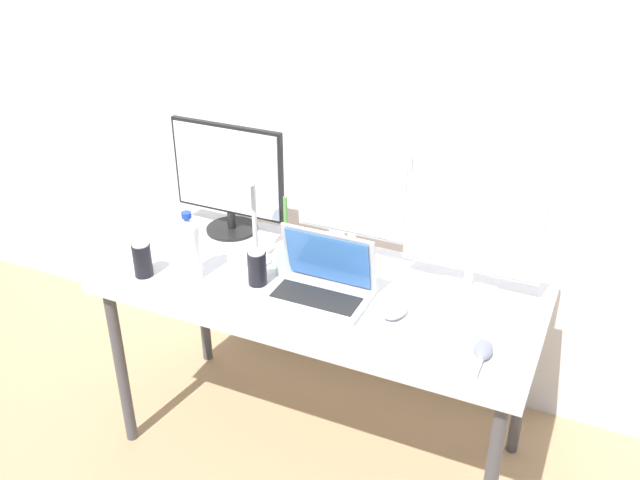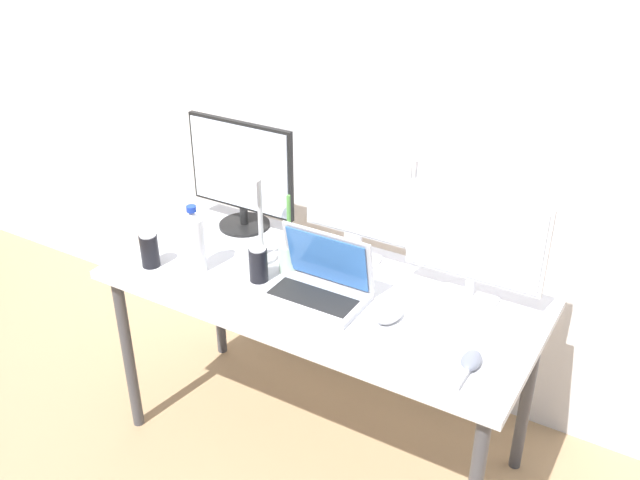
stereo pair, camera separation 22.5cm
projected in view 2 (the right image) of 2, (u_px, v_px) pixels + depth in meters
name	position (u px, v px, depth m)	size (l,w,h in m)	color
ground_plane	(320.00, 443.00, 2.83)	(16.00, 16.00, 0.00)	#9E7F5B
wall_back	(401.00, 85.00, 2.65)	(7.00, 0.08, 2.60)	silver
work_desk	(320.00, 302.00, 2.50)	(1.52, 0.68, 0.74)	#424247
monitor_left	(241.00, 173.00, 2.75)	(0.47, 0.20, 0.44)	black
monitor_center	(358.00, 201.00, 2.51)	(0.42, 0.18, 0.43)	silver
monitor_right	(475.00, 246.00, 2.31)	(0.47, 0.20, 0.38)	silver
laptop_silver	(320.00, 282.00, 2.39)	(0.33, 0.21, 0.23)	#B7B7BC
keyboard_main	(407.00, 353.00, 2.12)	(0.38, 0.15, 0.02)	#B2B2B7
mouse_by_keyboard	(389.00, 315.00, 2.28)	(0.06, 0.11, 0.04)	silver
mouse_by_laptop	(471.00, 360.00, 2.08)	(0.06, 0.10, 0.04)	slate
water_bottle	(194.00, 241.00, 2.51)	(0.08, 0.08, 0.26)	silver
soda_can_near_keyboard	(258.00, 264.00, 2.47)	(0.07, 0.07, 0.13)	black
soda_can_by_laptop	(150.00, 250.00, 2.56)	(0.07, 0.07, 0.13)	black
bamboo_vase	(290.00, 255.00, 2.53)	(0.08, 0.08, 0.30)	#B2D1B7
desk_lamp	(252.00, 189.00, 2.46)	(0.11, 0.18, 0.44)	#B7B7BC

